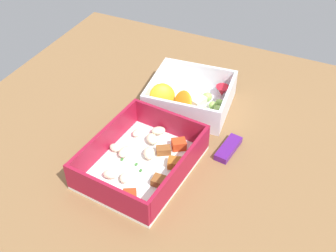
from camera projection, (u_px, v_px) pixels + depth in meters
The scene contains 4 objects.
table_surface at pixel (159, 140), 80.39cm from camera, with size 80.00×80.00×2.00cm, color brown.
pasta_container at pixel (143, 160), 72.61cm from camera, with size 21.78×17.63×5.54cm.
fruit_bowl at pixel (190, 99), 85.41cm from camera, with size 16.29×17.33×5.87cm.
candy_bar at pixel (228, 148), 76.40cm from camera, with size 7.00×2.40×1.20cm, color #51197A.
Camera 1 is at (52.86, 26.71, 55.46)cm, focal length 44.96 mm.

